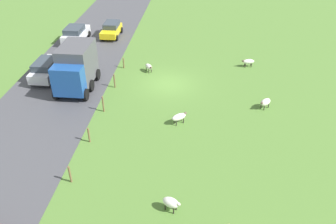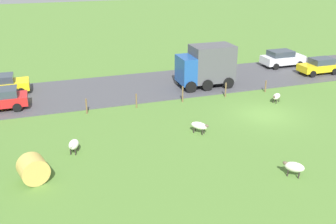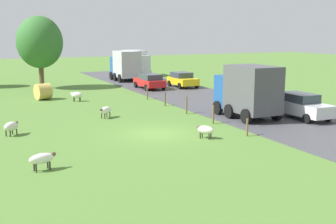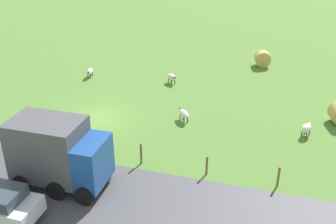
{
  "view_description": "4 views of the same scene",
  "coord_description": "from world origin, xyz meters",
  "px_view_note": "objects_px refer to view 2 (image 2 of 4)",
  "views": [
    {
      "loc": [
        -2.51,
        26.16,
        14.33
      ],
      "look_at": [
        -0.54,
        6.05,
        1.1
      ],
      "focal_mm": 37.12,
      "sensor_mm": 36.0,
      "label": 1
    },
    {
      "loc": [
        -22.1,
        14.89,
        10.73
      ],
      "look_at": [
        1.08,
        7.1,
        0.75
      ],
      "focal_mm": 41.07,
      "sensor_mm": 36.0,
      "label": 2
    },
    {
      "loc": [
        -9.61,
        -22.22,
        5.81
      ],
      "look_at": [
        1.56,
        1.71,
        0.87
      ],
      "focal_mm": 45.58,
      "sensor_mm": 36.0,
      "label": 3
    },
    {
      "loc": [
        22.13,
        11.45,
        12.5
      ],
      "look_at": [
        -0.18,
        4.97,
        1.08
      ],
      "focal_mm": 42.31,
      "sensor_mm": 36.0,
      "label": 4
    }
  ],
  "objects_px": {
    "sheep_1": "(199,126)",
    "car_3": "(208,65)",
    "sheep_0": "(294,167)",
    "car_4": "(319,66)",
    "car_1": "(282,58)",
    "hay_bale_0": "(33,169)",
    "sheep_3": "(74,145)",
    "sheep_4": "(276,97)",
    "car_0": "(3,84)",
    "truck_1": "(207,65)"
  },
  "relations": [
    {
      "from": "car_1",
      "to": "car_4",
      "type": "distance_m",
      "value": 3.95
    },
    {
      "from": "sheep_0",
      "to": "hay_bale_0",
      "type": "height_order",
      "value": "hay_bale_0"
    },
    {
      "from": "car_4",
      "to": "hay_bale_0",
      "type": "bearing_deg",
      "value": 113.15
    },
    {
      "from": "sheep_1",
      "to": "hay_bale_0",
      "type": "distance_m",
      "value": 10.54
    },
    {
      "from": "car_0",
      "to": "sheep_1",
      "type": "bearing_deg",
      "value": -134.64
    },
    {
      "from": "car_0",
      "to": "sheep_4",
      "type": "bearing_deg",
      "value": -113.65
    },
    {
      "from": "hay_bale_0",
      "to": "truck_1",
      "type": "height_order",
      "value": "truck_1"
    },
    {
      "from": "car_1",
      "to": "car_3",
      "type": "distance_m",
      "value": 8.49
    },
    {
      "from": "sheep_1",
      "to": "hay_bale_0",
      "type": "height_order",
      "value": "hay_bale_0"
    },
    {
      "from": "truck_1",
      "to": "car_3",
      "type": "height_order",
      "value": "truck_1"
    },
    {
      "from": "sheep_0",
      "to": "sheep_1",
      "type": "bearing_deg",
      "value": 22.54
    },
    {
      "from": "sheep_4",
      "to": "sheep_1",
      "type": "bearing_deg",
      "value": 112.72
    },
    {
      "from": "sheep_1",
      "to": "car_0",
      "type": "height_order",
      "value": "car_0"
    },
    {
      "from": "hay_bale_0",
      "to": "car_0",
      "type": "distance_m",
      "value": 15.0
    },
    {
      "from": "sheep_0",
      "to": "sheep_1",
      "type": "xyz_separation_m",
      "value": [
        6.38,
        2.65,
        0.01
      ]
    },
    {
      "from": "sheep_0",
      "to": "sheep_3",
      "type": "height_order",
      "value": "sheep_3"
    },
    {
      "from": "car_0",
      "to": "car_1",
      "type": "relative_size",
      "value": 0.9
    },
    {
      "from": "car_0",
      "to": "sheep_3",
      "type": "bearing_deg",
      "value": -160.33
    },
    {
      "from": "car_0",
      "to": "car_4",
      "type": "bearing_deg",
      "value": -96.97
    },
    {
      "from": "hay_bale_0",
      "to": "car_4",
      "type": "xyz_separation_m",
      "value": [
        11.33,
        -26.49,
        0.14
      ]
    },
    {
      "from": "truck_1",
      "to": "car_4",
      "type": "bearing_deg",
      "value": -89.99
    },
    {
      "from": "sheep_1",
      "to": "hay_bale_0",
      "type": "bearing_deg",
      "value": 104.18
    },
    {
      "from": "hay_bale_0",
      "to": "sheep_4",
      "type": "bearing_deg",
      "value": -71.97
    },
    {
      "from": "sheep_0",
      "to": "car_4",
      "type": "relative_size",
      "value": 0.29
    },
    {
      "from": "car_1",
      "to": "sheep_1",
      "type": "bearing_deg",
      "value": 130.3
    },
    {
      "from": "car_0",
      "to": "car_1",
      "type": "height_order",
      "value": "car_1"
    },
    {
      "from": "sheep_3",
      "to": "car_4",
      "type": "distance_m",
      "value": 25.83
    },
    {
      "from": "car_3",
      "to": "car_4",
      "type": "relative_size",
      "value": 1.18
    },
    {
      "from": "hay_bale_0",
      "to": "car_4",
      "type": "height_order",
      "value": "car_4"
    },
    {
      "from": "hay_bale_0",
      "to": "car_3",
      "type": "relative_size",
      "value": 0.31
    },
    {
      "from": "sheep_1",
      "to": "car_1",
      "type": "height_order",
      "value": "car_1"
    },
    {
      "from": "sheep_3",
      "to": "hay_bale_0",
      "type": "height_order",
      "value": "hay_bale_0"
    },
    {
      "from": "car_0",
      "to": "car_3",
      "type": "height_order",
      "value": "car_3"
    },
    {
      "from": "sheep_3",
      "to": "truck_1",
      "type": "height_order",
      "value": "truck_1"
    },
    {
      "from": "hay_bale_0",
      "to": "car_1",
      "type": "xyz_separation_m",
      "value": [
        14.83,
        -24.66,
        0.21
      ]
    },
    {
      "from": "sheep_0",
      "to": "sheep_1",
      "type": "distance_m",
      "value": 6.9
    },
    {
      "from": "sheep_4",
      "to": "truck_1",
      "type": "relative_size",
      "value": 0.22
    },
    {
      "from": "sheep_1",
      "to": "car_1",
      "type": "relative_size",
      "value": 0.27
    },
    {
      "from": "sheep_1",
      "to": "car_3",
      "type": "xyz_separation_m",
      "value": [
        11.99,
        -5.95,
        0.39
      ]
    },
    {
      "from": "truck_1",
      "to": "car_1",
      "type": "height_order",
      "value": "truck_1"
    },
    {
      "from": "sheep_0",
      "to": "hay_bale_0",
      "type": "distance_m",
      "value": 13.42
    },
    {
      "from": "sheep_0",
      "to": "car_1",
      "type": "distance_m",
      "value": 22.04
    },
    {
      "from": "car_0",
      "to": "car_3",
      "type": "distance_m",
      "value": 18.36
    },
    {
      "from": "sheep_4",
      "to": "sheep_3",
      "type": "bearing_deg",
      "value": 102.29
    },
    {
      "from": "car_1",
      "to": "car_3",
      "type": "xyz_separation_m",
      "value": [
        -0.26,
        8.49,
        0.01
      ]
    },
    {
      "from": "car_1",
      "to": "car_4",
      "type": "bearing_deg",
      "value": -152.37
    },
    {
      "from": "car_0",
      "to": "car_4",
      "type": "relative_size",
      "value": 1.01
    },
    {
      "from": "sheep_4",
      "to": "truck_1",
      "type": "xyz_separation_m",
      "value": [
        5.41,
        3.63,
        1.45
      ]
    },
    {
      "from": "sheep_3",
      "to": "car_3",
      "type": "height_order",
      "value": "car_3"
    },
    {
      "from": "sheep_3",
      "to": "truck_1",
      "type": "xyz_separation_m",
      "value": [
        8.88,
        -12.31,
        1.4
      ]
    }
  ]
}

